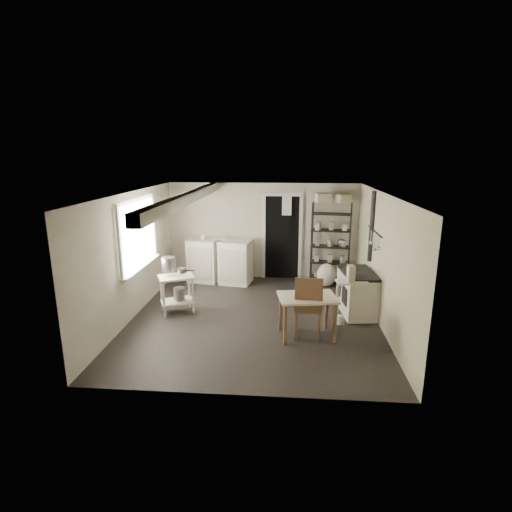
# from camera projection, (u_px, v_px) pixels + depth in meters

# --- Properties ---
(floor) EXTENTS (5.00, 5.00, 0.00)m
(floor) POSITION_uv_depth(u_px,v_px,m) (255.00, 317.00, 7.46)
(floor) COLOR black
(floor) RESTS_ON ground
(ceiling) EXTENTS (5.00, 5.00, 0.00)m
(ceiling) POSITION_uv_depth(u_px,v_px,m) (255.00, 193.00, 6.88)
(ceiling) COLOR beige
(ceiling) RESTS_ON wall_back
(wall_back) EXTENTS (4.50, 0.02, 2.30)m
(wall_back) POSITION_uv_depth(u_px,v_px,m) (263.00, 231.00, 9.58)
(wall_back) COLOR #BEB7A2
(wall_back) RESTS_ON ground
(wall_front) EXTENTS (4.50, 0.02, 2.30)m
(wall_front) POSITION_uv_depth(u_px,v_px,m) (237.00, 310.00, 4.76)
(wall_front) COLOR #BEB7A2
(wall_front) RESTS_ON ground
(wall_left) EXTENTS (0.02, 5.00, 2.30)m
(wall_left) POSITION_uv_depth(u_px,v_px,m) (133.00, 255.00, 7.34)
(wall_left) COLOR #BEB7A2
(wall_left) RESTS_ON ground
(wall_right) EXTENTS (0.02, 5.00, 2.30)m
(wall_right) POSITION_uv_depth(u_px,v_px,m) (382.00, 260.00, 6.99)
(wall_right) COLOR #BEB7A2
(wall_right) RESTS_ON ground
(window) EXTENTS (0.12, 1.76, 1.28)m
(window) POSITION_uv_depth(u_px,v_px,m) (137.00, 234.00, 7.45)
(window) COLOR silver
(window) RESTS_ON wall_left
(doorway) EXTENTS (0.96, 0.10, 2.08)m
(doorway) POSITION_uv_depth(u_px,v_px,m) (282.00, 238.00, 9.56)
(doorway) COLOR silver
(doorway) RESTS_ON ground
(ceiling_beam) EXTENTS (0.18, 5.00, 0.18)m
(ceiling_beam) POSITION_uv_depth(u_px,v_px,m) (187.00, 198.00, 7.00)
(ceiling_beam) COLOR silver
(ceiling_beam) RESTS_ON ceiling
(wallpaper_panel) EXTENTS (0.01, 5.00, 2.30)m
(wallpaper_panel) POSITION_uv_depth(u_px,v_px,m) (382.00, 260.00, 7.00)
(wallpaper_panel) COLOR beige
(wallpaper_panel) RESTS_ON wall_right
(utensil_rail) EXTENTS (0.06, 1.20, 0.44)m
(utensil_rail) POSITION_uv_depth(u_px,v_px,m) (374.00, 231.00, 7.48)
(utensil_rail) COLOR #A9A8AB
(utensil_rail) RESTS_ON wall_right
(prep_table) EXTENTS (0.76, 0.68, 0.72)m
(prep_table) POSITION_uv_depth(u_px,v_px,m) (177.00, 292.00, 7.58)
(prep_table) COLOR silver
(prep_table) RESTS_ON ground
(stockpot) EXTENTS (0.33, 0.33, 0.27)m
(stockpot) POSITION_uv_depth(u_px,v_px,m) (169.00, 264.00, 7.51)
(stockpot) COLOR #A9A8AB
(stockpot) RESTS_ON prep_table
(saucepan) EXTENTS (0.17, 0.17, 0.09)m
(saucepan) POSITION_uv_depth(u_px,v_px,m) (182.00, 270.00, 7.43)
(saucepan) COLOR #A9A8AB
(saucepan) RESTS_ON prep_table
(bucket) EXTENTS (0.25, 0.25, 0.24)m
(bucket) POSITION_uv_depth(u_px,v_px,m) (179.00, 294.00, 7.56)
(bucket) COLOR #A9A8AB
(bucket) RESTS_ON prep_table
(base_cabinets) EXTENTS (1.64, 0.91, 1.02)m
(base_cabinets) POSITION_uv_depth(u_px,v_px,m) (220.00, 263.00, 9.43)
(base_cabinets) COLOR silver
(base_cabinets) RESTS_ON ground
(mixing_bowl) EXTENTS (0.29, 0.29, 0.07)m
(mixing_bowl) POSITION_uv_depth(u_px,v_px,m) (222.00, 242.00, 9.32)
(mixing_bowl) COLOR white
(mixing_bowl) RESTS_ON base_cabinets
(counter_cup) EXTENTS (0.15, 0.15, 0.10)m
(counter_cup) POSITION_uv_depth(u_px,v_px,m) (204.00, 242.00, 9.28)
(counter_cup) COLOR white
(counter_cup) RESTS_ON base_cabinets
(shelf_rack) EXTENTS (0.94, 0.47, 1.90)m
(shelf_rack) POSITION_uv_depth(u_px,v_px,m) (330.00, 243.00, 9.20)
(shelf_rack) COLOR black
(shelf_rack) RESTS_ON ground
(shelf_jar) EXTENTS (0.10, 0.10, 0.20)m
(shelf_jar) POSITION_uv_depth(u_px,v_px,m) (317.00, 226.00, 9.07)
(shelf_jar) COLOR white
(shelf_jar) RESTS_ON shelf_rack
(storage_box_a) EXTENTS (0.35, 0.32, 0.21)m
(storage_box_a) POSITION_uv_depth(u_px,v_px,m) (323.00, 197.00, 8.93)
(storage_box_a) COLOR beige
(storage_box_a) RESTS_ON shelf_rack
(storage_box_b) EXTENTS (0.39, 0.37, 0.19)m
(storage_box_b) POSITION_uv_depth(u_px,v_px,m) (343.00, 199.00, 8.89)
(storage_box_b) COLOR beige
(storage_box_b) RESTS_ON shelf_rack
(stove) EXTENTS (0.68, 1.09, 0.82)m
(stove) POSITION_uv_depth(u_px,v_px,m) (357.00, 291.00, 7.54)
(stove) COLOR silver
(stove) RESTS_ON ground
(stovepipe) EXTENTS (0.13, 0.13, 1.43)m
(stovepipe) POSITION_uv_depth(u_px,v_px,m) (372.00, 227.00, 7.71)
(stovepipe) COLOR black
(stovepipe) RESTS_ON stove
(side_ledge) EXTENTS (0.57, 0.38, 0.80)m
(side_ledge) POSITION_uv_depth(u_px,v_px,m) (350.00, 301.00, 7.07)
(side_ledge) COLOR silver
(side_ledge) RESTS_ON ground
(oats_box) EXTENTS (0.13, 0.20, 0.28)m
(oats_box) POSITION_uv_depth(u_px,v_px,m) (351.00, 270.00, 6.90)
(oats_box) COLOR beige
(oats_box) RESTS_ON side_ledge
(work_table) EXTENTS (1.02, 0.79, 0.71)m
(work_table) POSITION_uv_depth(u_px,v_px,m) (307.00, 315.00, 6.58)
(work_table) COLOR beige
(work_table) RESTS_ON ground
(table_cup) EXTENTS (0.10, 0.10, 0.09)m
(table_cup) POSITION_uv_depth(u_px,v_px,m) (318.00, 293.00, 6.38)
(table_cup) COLOR white
(table_cup) RESTS_ON work_table
(chair) EXTENTS (0.47, 0.49, 1.07)m
(chair) POSITION_uv_depth(u_px,v_px,m) (308.00, 308.00, 6.59)
(chair) COLOR brown
(chair) RESTS_ON ground
(flour_sack) EXTENTS (0.49, 0.43, 0.53)m
(flour_sack) POSITION_uv_depth(u_px,v_px,m) (326.00, 276.00, 9.14)
(flour_sack) COLOR silver
(flour_sack) RESTS_ON ground
(floor_crock) EXTENTS (0.15, 0.15, 0.16)m
(floor_crock) POSITION_uv_depth(u_px,v_px,m) (340.00, 320.00, 7.13)
(floor_crock) COLOR white
(floor_crock) RESTS_ON ground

